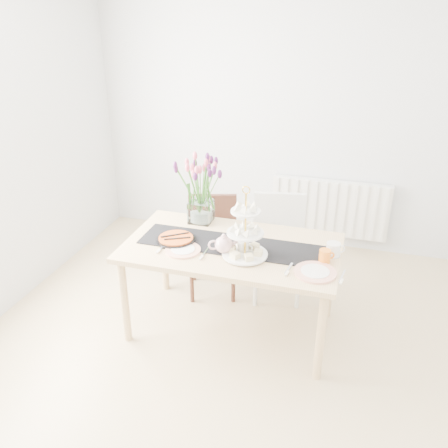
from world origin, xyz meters
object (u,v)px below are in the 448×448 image
(teapot, at_px, (224,245))
(mug_orange, at_px, (325,256))
(plate_left, at_px, (183,250))
(radiator, at_px, (329,208))
(chair_white, at_px, (278,238))
(cake_stand, at_px, (245,239))
(tart_tin, at_px, (176,239))
(cream_jug, at_px, (333,249))
(chair_brown, at_px, (213,237))
(mug_white, at_px, (243,246))
(tulip_vase, at_px, (200,180))
(plate_right, at_px, (315,272))
(dining_table, at_px, (232,254))

(teapot, relative_size, mug_orange, 2.24)
(plate_left, bearing_deg, teapot, 10.86)
(radiator, relative_size, chair_white, 1.33)
(cake_stand, height_order, tart_tin, cake_stand)
(cream_jug, xyz_separation_m, mug_orange, (-0.05, -0.11, -0.00))
(chair_brown, relative_size, mug_white, 8.72)
(radiator, relative_size, mug_white, 12.12)
(cake_stand, height_order, mug_white, cake_stand)
(radiator, xyz_separation_m, tart_tin, (-1.03, -1.69, 0.32))
(tulip_vase, distance_m, plate_right, 1.20)
(tulip_vase, height_order, tart_tin, tulip_vase)
(radiator, distance_m, chair_white, 1.05)
(chair_brown, distance_m, tart_tin, 0.67)
(radiator, bearing_deg, plate_right, -88.69)
(chair_white, bearing_deg, tart_tin, -144.23)
(plate_right, bearing_deg, tart_tin, 171.15)
(chair_brown, bearing_deg, tulip_vase, -114.74)
(radiator, relative_size, cake_stand, 2.49)
(tart_tin, height_order, mug_orange, mug_orange)
(radiator, distance_m, plate_right, 1.89)
(tart_tin, bearing_deg, teapot, -9.77)
(tulip_vase, relative_size, cream_jug, 6.58)
(tulip_vase, bearing_deg, plate_right, -29.41)
(chair_brown, relative_size, tulip_vase, 1.32)
(radiator, height_order, tulip_vase, tulip_vase)
(mug_white, xyz_separation_m, plate_right, (0.53, -0.14, -0.04))
(mug_orange, relative_size, plate_right, 0.34)
(cake_stand, relative_size, cream_jug, 4.83)
(mug_white, bearing_deg, plate_left, -156.56)
(tulip_vase, height_order, mug_white, tulip_vase)
(teapot, distance_m, mug_orange, 0.71)
(teapot, xyz_separation_m, cream_jug, (0.76, 0.18, -0.02))
(chair_brown, height_order, tart_tin, chair_brown)
(dining_table, bearing_deg, plate_right, -19.28)
(mug_orange, bearing_deg, mug_white, 155.66)
(chair_white, height_order, mug_white, chair_white)
(chair_white, xyz_separation_m, plate_right, (0.40, -0.87, 0.23))
(cake_stand, relative_size, plate_right, 1.68)
(radiator, bearing_deg, dining_table, -110.16)
(teapot, bearing_deg, tart_tin, 148.69)
(radiator, xyz_separation_m, chair_white, (-0.36, -0.99, 0.08))
(cake_stand, bearing_deg, radiator, 75.15)
(plate_right, bearing_deg, chair_white, 114.66)
(dining_table, bearing_deg, tart_tin, -172.14)
(cream_jug, bearing_deg, plate_left, 179.38)
(tart_tin, bearing_deg, mug_orange, -0.01)
(tulip_vase, relative_size, plate_right, 2.29)
(tulip_vase, distance_m, cream_jug, 1.17)
(radiator, height_order, mug_orange, mug_orange)
(mug_orange, bearing_deg, teapot, 158.75)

